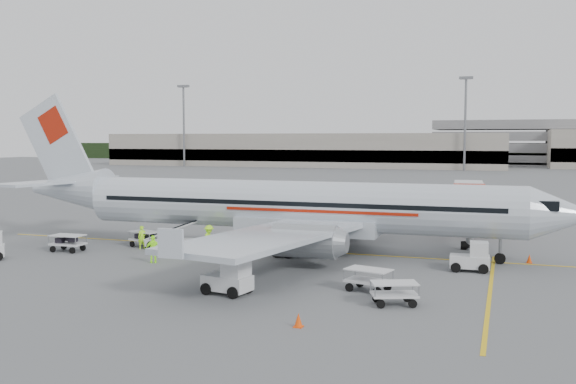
# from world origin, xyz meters

# --- Properties ---
(ground) EXTENTS (360.00, 360.00, 0.00)m
(ground) POSITION_xyz_m (0.00, 0.00, 0.00)
(ground) COLOR #56595B
(stripe_lead) EXTENTS (44.00, 0.20, 0.01)m
(stripe_lead) POSITION_xyz_m (0.00, 0.00, 0.01)
(stripe_lead) COLOR yellow
(stripe_lead) RESTS_ON ground
(stripe_cross) EXTENTS (0.20, 20.00, 0.01)m
(stripe_cross) POSITION_xyz_m (14.00, -8.00, 0.01)
(stripe_cross) COLOR yellow
(stripe_cross) RESTS_ON ground
(terminal_west) EXTENTS (110.00, 22.00, 9.00)m
(terminal_west) POSITION_xyz_m (-40.00, 130.00, 4.50)
(terminal_west) COLOR gray
(terminal_west) RESTS_ON ground
(parking_garage) EXTENTS (62.00, 24.00, 14.00)m
(parking_garage) POSITION_xyz_m (25.00, 160.00, 7.00)
(parking_garage) COLOR slate
(parking_garage) RESTS_ON ground
(treeline) EXTENTS (300.00, 3.00, 6.00)m
(treeline) POSITION_xyz_m (0.00, 175.00, 3.00)
(treeline) COLOR black
(treeline) RESTS_ON ground
(mast_west) EXTENTS (3.20, 1.20, 22.00)m
(mast_west) POSITION_xyz_m (-70.00, 118.00, 11.00)
(mast_west) COLOR slate
(mast_west) RESTS_ON ground
(mast_center) EXTENTS (3.20, 1.20, 22.00)m
(mast_center) POSITION_xyz_m (5.00, 118.00, 11.00)
(mast_center) COLOR slate
(mast_center) RESTS_ON ground
(aircraft) EXTENTS (38.86, 30.52, 10.68)m
(aircraft) POSITION_xyz_m (1.29, -0.48, 5.34)
(aircraft) COLOR silver
(aircraft) RESTS_ON ground
(jet_bridge) EXTENTS (4.03, 15.82, 4.11)m
(jet_bridge) POSITION_xyz_m (11.97, 9.78, 2.05)
(jet_bridge) COLOR silver
(jet_bridge) RESTS_ON ground
(belt_loader) EXTENTS (4.83, 2.34, 2.51)m
(belt_loader) POSITION_xyz_m (-7.06, -2.00, 1.26)
(belt_loader) COLOR silver
(belt_loader) RESTS_ON ground
(tug_fore) EXTENTS (2.26, 1.37, 1.70)m
(tug_fore) POSITION_xyz_m (12.76, -3.14, 0.85)
(tug_fore) COLOR silver
(tug_fore) RESTS_ON ground
(tug_mid) EXTENTS (2.51, 1.73, 1.78)m
(tug_mid) POSITION_xyz_m (1.87, -12.65, 0.89)
(tug_mid) COLOR silver
(tug_mid) RESTS_ON ground
(cart_loaded_a) EXTENTS (2.45, 1.85, 1.13)m
(cart_loaded_a) POSITION_xyz_m (-9.17, -2.00, 0.57)
(cart_loaded_a) COLOR silver
(cart_loaded_a) RESTS_ON ground
(cart_loaded_b) EXTENTS (2.23, 1.35, 1.15)m
(cart_loaded_b) POSITION_xyz_m (-13.16, -5.27, 0.57)
(cart_loaded_b) COLOR silver
(cart_loaded_b) RESTS_ON ground
(cart_empty_a) EXTENTS (2.37, 1.89, 1.08)m
(cart_empty_a) POSITION_xyz_m (9.93, -12.12, 0.54)
(cart_empty_a) COLOR silver
(cart_empty_a) RESTS_ON ground
(cart_empty_b) EXTENTS (2.45, 1.81, 1.15)m
(cart_empty_b) POSITION_xyz_m (8.27, -9.87, 0.57)
(cart_empty_b) COLOR silver
(cart_empty_b) RESTS_ON ground
(cone_nose) EXTENTS (0.34, 0.34, 0.56)m
(cone_nose) POSITION_xyz_m (16.08, 0.48, 0.28)
(cone_nose) COLOR #FC4607
(cone_nose) RESTS_ON ground
(cone_port) EXTENTS (0.35, 0.35, 0.57)m
(cone_port) POSITION_xyz_m (1.25, 9.91, 0.28)
(cone_port) COLOR #FC4607
(cone_port) RESTS_ON ground
(cone_stbd) EXTENTS (0.37, 0.37, 0.60)m
(cone_stbd) POSITION_xyz_m (6.85, -16.77, 0.30)
(cone_stbd) COLOR #FC4607
(cone_stbd) RESTS_ON ground
(crew_a) EXTENTS (0.68, 0.67, 1.59)m
(crew_a) POSITION_xyz_m (-8.99, -2.72, 0.79)
(crew_a) COLOR #A7F71E
(crew_a) RESTS_ON ground
(crew_b) EXTENTS (0.99, 1.06, 1.73)m
(crew_b) POSITION_xyz_m (-5.57, -4.80, 0.87)
(crew_b) COLOR #A7F71E
(crew_b) RESTS_ON ground
(crew_c) EXTENTS (0.77, 1.24, 1.84)m
(crew_c) POSITION_xyz_m (-4.00, -2.55, 0.92)
(crew_c) COLOR #A7F71E
(crew_c) RESTS_ON ground
(crew_d) EXTENTS (1.06, 0.86, 1.68)m
(crew_d) POSITION_xyz_m (-5.65, -6.86, 0.84)
(crew_d) COLOR #A7F71E
(crew_d) RESTS_ON ground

